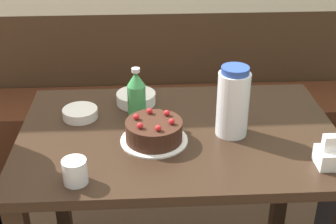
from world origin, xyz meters
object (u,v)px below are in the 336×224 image
at_px(water_pitcher, 233,102).
at_px(bowl_soup_white, 80,113).
at_px(napkin_holder, 335,154).
at_px(soju_bottle, 137,96).
at_px(bench_seat, 166,135).
at_px(glass_water_tall, 75,171).
at_px(bowl_rice_small, 136,98).
at_px(birthday_cake, 154,131).

distance_m(water_pitcher, bowl_soup_white, 0.56).
relative_size(napkin_holder, bowl_soup_white, 0.87).
relative_size(water_pitcher, soju_bottle, 1.23).
bearing_deg(soju_bottle, bench_seat, 78.91).
relative_size(water_pitcher, bowl_soup_white, 1.93).
relative_size(bench_seat, soju_bottle, 10.21).
relative_size(soju_bottle, bowl_soup_white, 1.56).
bearing_deg(soju_bottle, glass_water_tall, -115.60).
xyz_separation_m(bench_seat, bowl_rice_small, (-0.15, -0.61, 0.54)).
xyz_separation_m(water_pitcher, bowl_rice_small, (-0.33, 0.24, -0.10)).
bearing_deg(bench_seat, bowl_rice_small, -103.70).
distance_m(water_pitcher, soju_bottle, 0.34).
xyz_separation_m(soju_bottle, glass_water_tall, (-0.18, -0.37, -0.06)).
height_order(bowl_rice_small, glass_water_tall, glass_water_tall).
bearing_deg(bowl_soup_white, soju_bottle, -6.17).
bearing_deg(bowl_rice_small, soju_bottle, -87.86).
bearing_deg(water_pitcher, birthday_cake, -172.10).
distance_m(bowl_soup_white, bowl_rice_small, 0.23).
bearing_deg(bench_seat, birthday_cake, -95.63).
bearing_deg(napkin_holder, bowl_soup_white, 156.68).
distance_m(napkin_holder, bowl_rice_small, 0.76).
xyz_separation_m(bowl_soup_white, glass_water_tall, (0.03, -0.39, 0.02)).
bearing_deg(water_pitcher, napkin_holder, -36.51).
bearing_deg(bench_seat, glass_water_tall, -106.22).
bearing_deg(glass_water_tall, bowl_soup_white, 94.28).
bearing_deg(bowl_soup_white, bench_seat, 63.76).
bearing_deg(glass_water_tall, bowl_rice_small, 70.75).
height_order(birthday_cake, bowl_rice_small, birthday_cake).
relative_size(bench_seat, water_pitcher, 8.28).
bearing_deg(birthday_cake, bench_seat, 84.37).
bearing_deg(bowl_soup_white, napkin_holder, -23.32).
bearing_deg(napkin_holder, bench_seat, 113.38).
xyz_separation_m(bench_seat, soju_bottle, (-0.14, -0.73, 0.61)).
distance_m(bench_seat, bowl_rice_small, 0.82).
xyz_separation_m(bowl_soup_white, bowl_rice_small, (0.20, 0.10, 0.00)).
height_order(bench_seat, soju_bottle, soju_bottle).
distance_m(birthday_cake, glass_water_tall, 0.32).
distance_m(birthday_cake, water_pitcher, 0.28).
xyz_separation_m(soju_bottle, napkin_holder, (0.60, -0.33, -0.06)).
height_order(water_pitcher, soju_bottle, water_pitcher).
distance_m(soju_bottle, bowl_rice_small, 0.14).
xyz_separation_m(birthday_cake, napkin_holder, (0.55, -0.17, 0.00)).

